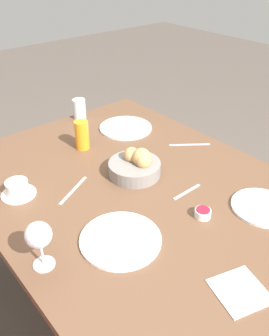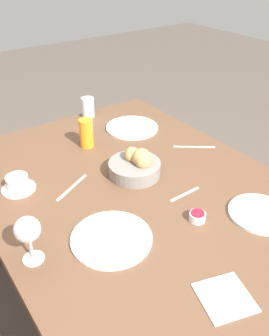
{
  "view_description": "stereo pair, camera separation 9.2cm",
  "coord_description": "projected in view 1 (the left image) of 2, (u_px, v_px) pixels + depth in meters",
  "views": [
    {
      "loc": [
        -0.83,
        0.71,
        1.51
      ],
      "look_at": [
        0.07,
        -0.05,
        0.74
      ],
      "focal_mm": 38.0,
      "sensor_mm": 36.0,
      "label": 1
    },
    {
      "loc": [
        -0.89,
        0.64,
        1.51
      ],
      "look_at": [
        0.07,
        -0.05,
        0.74
      ],
      "focal_mm": 38.0,
      "sensor_mm": 36.0,
      "label": 2
    }
  ],
  "objects": [
    {
      "name": "water_tumbler",
      "position": [
        79.0,
        109.0,
        1.84
      ],
      "size": [
        0.07,
        0.07,
        0.1
      ],
      "color": "silver",
      "rests_on": "dining_table"
    },
    {
      "name": "dining_table",
      "position": [
        137.0,
        203.0,
        1.39
      ],
      "size": [
        1.44,
        1.06,
        0.71
      ],
      "color": "brown",
      "rests_on": "ground_plane"
    },
    {
      "name": "wine_glass",
      "position": [
        39.0,
        236.0,
        0.97
      ],
      "size": [
        0.08,
        0.08,
        0.16
      ],
      "color": "silver",
      "rests_on": "dining_table"
    },
    {
      "name": "juice_glass",
      "position": [
        82.0,
        135.0,
        1.57
      ],
      "size": [
        0.06,
        0.06,
        0.13
      ],
      "color": "orange",
      "rests_on": "dining_table"
    },
    {
      "name": "ground_plane",
      "position": [
        137.0,
        305.0,
        1.74
      ],
      "size": [
        10.0,
        10.0,
        0.0
      ],
      "primitive_type": "plane",
      "color": "#564C44"
    },
    {
      "name": "plate_near_right",
      "position": [
        126.0,
        128.0,
        1.76
      ],
      "size": [
        0.26,
        0.26,
        0.01
      ],
      "color": "white",
      "rests_on": "dining_table"
    },
    {
      "name": "coffee_cup",
      "position": [
        18.0,
        189.0,
        1.3
      ],
      "size": [
        0.13,
        0.13,
        0.06
      ],
      "color": "white",
      "rests_on": "dining_table"
    },
    {
      "name": "plate_far_center",
      "position": [
        121.0,
        239.0,
        1.11
      ],
      "size": [
        0.26,
        0.26,
        0.01
      ],
      "color": "white",
      "rests_on": "dining_table"
    },
    {
      "name": "knife_silver",
      "position": [
        73.0,
        190.0,
        1.33
      ],
      "size": [
        0.1,
        0.17,
        0.0
      ],
      "color": "#B7B7BC",
      "rests_on": "dining_table"
    },
    {
      "name": "jam_bowl_berry",
      "position": [
        203.0,
        213.0,
        1.2
      ],
      "size": [
        0.06,
        0.06,
        0.03
      ],
      "color": "white",
      "rests_on": "dining_table"
    },
    {
      "name": "spoon_coffee",
      "position": [
        187.0,
        192.0,
        1.32
      ],
      "size": [
        0.01,
        0.14,
        0.0
      ],
      "color": "#B7B7BC",
      "rests_on": "dining_table"
    },
    {
      "name": "plate_near_left",
      "position": [
        262.0,
        207.0,
        1.24
      ],
      "size": [
        0.21,
        0.21,
        0.01
      ],
      "color": "white",
      "rests_on": "dining_table"
    },
    {
      "name": "fork_silver",
      "position": [
        190.0,
        145.0,
        1.63
      ],
      "size": [
        0.12,
        0.16,
        0.0
      ],
      "color": "#B7B7BC",
      "rests_on": "dining_table"
    },
    {
      "name": "bread_basket",
      "position": [
        136.0,
        166.0,
        1.4
      ],
      "size": [
        0.21,
        0.21,
        0.11
      ],
      "color": "gray",
      "rests_on": "dining_table"
    },
    {
      "name": "napkin",
      "position": [
        240.0,
        291.0,
        0.95
      ],
      "size": [
        0.17,
        0.17,
        0.0
      ],
      "color": "white",
      "rests_on": "dining_table"
    }
  ]
}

